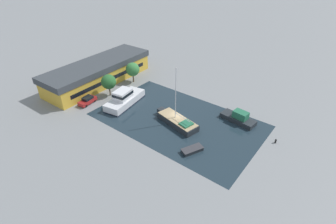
{
  "coord_description": "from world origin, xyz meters",
  "views": [
    {
      "loc": [
        -37.4,
        -26.52,
        31.38
      ],
      "look_at": [
        0.0,
        2.58,
        1.0
      ],
      "focal_mm": 28.0,
      "sensor_mm": 36.0,
      "label": 1
    }
  ],
  "objects": [
    {
      "name": "ground_plane",
      "position": [
        0.0,
        0.0,
        0.0
      ],
      "size": [
        440.0,
        440.0,
        0.0
      ],
      "primitive_type": "plane",
      "color": "gray"
    },
    {
      "name": "water_canal",
      "position": [
        0.0,
        0.0,
        0.0
      ],
      "size": [
        20.89,
        34.46,
        0.01
      ],
      "primitive_type": "cube",
      "color": "#1E2D38",
      "rests_on": "ground"
    },
    {
      "name": "warehouse_building",
      "position": [
        1.89,
        27.48,
        2.82
      ],
      "size": [
        30.48,
        10.71,
        5.57
      ],
      "rotation": [
        0.0,
        0.0,
        0.03
      ],
      "color": "gold",
      "rests_on": "ground"
    },
    {
      "name": "quay_tree_near_building",
      "position": [
        -1.46,
        19.49,
        3.66
      ],
      "size": [
        3.59,
        3.59,
        5.47
      ],
      "color": "brown",
      "rests_on": "ground"
    },
    {
      "name": "quay_tree_by_water",
      "position": [
        7.51,
        20.26,
        3.6
      ],
      "size": [
        3.61,
        3.61,
        5.42
      ],
      "color": "brown",
      "rests_on": "ground"
    },
    {
      "name": "parked_car",
      "position": [
        -7.35,
        20.59,
        0.86
      ],
      "size": [
        4.7,
        2.46,
        1.71
      ],
      "rotation": [
        0.0,
        0.0,
        1.71
      ],
      "color": "maroon",
      "rests_on": "ground"
    },
    {
      "name": "sailboat_moored",
      "position": [
        -1.24,
        -0.7,
        0.75
      ],
      "size": [
        5.18,
        10.86,
        12.28
      ],
      "rotation": [
        0.0,
        0.0,
        -0.21
      ],
      "color": "#23282D",
      "rests_on": "water_canal"
    },
    {
      "name": "motor_cruiser",
      "position": [
        -2.22,
        13.62,
        1.35
      ],
      "size": [
        11.44,
        5.85,
        3.73
      ],
      "rotation": [
        0.0,
        0.0,
        1.74
      ],
      "color": "silver",
      "rests_on": "water_canal"
    },
    {
      "name": "small_dinghy",
      "position": [
        -6.45,
        -7.95,
        0.36
      ],
      "size": [
        4.35,
        3.21,
        0.71
      ],
      "rotation": [
        0.0,
        0.0,
        4.29
      ],
      "color": "#23282D",
      "rests_on": "water_canal"
    },
    {
      "name": "cabin_boat",
      "position": [
        7.47,
        -10.33,
        0.87
      ],
      "size": [
        3.6,
        7.64,
        2.48
      ],
      "rotation": [
        0.0,
        0.0,
        -0.11
      ],
      "color": "#23282D",
      "rests_on": "water_canal"
    },
    {
      "name": "mooring_bollard",
      "position": [
        5.13,
        -18.93,
        0.46
      ],
      "size": [
        0.36,
        0.36,
        0.86
      ],
      "color": "black",
      "rests_on": "ground"
    }
  ]
}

